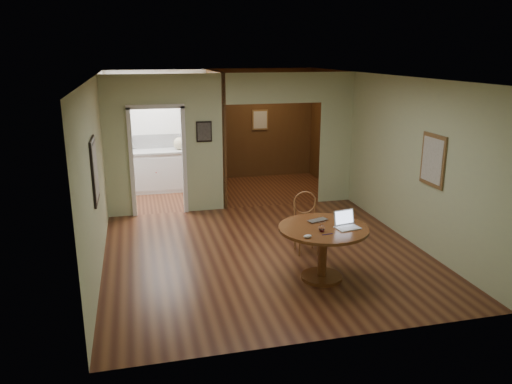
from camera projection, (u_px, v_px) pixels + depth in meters
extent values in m
plane|color=#411D12|center=(267.00, 254.00, 7.88)|extent=(5.00, 5.00, 0.00)
plane|color=silver|center=(268.00, 80.00, 7.15)|extent=(5.00, 5.00, 0.00)
plane|color=#B2BE93|center=(329.00, 226.00, 5.18)|extent=(5.00, 0.00, 5.00)
plane|color=#B2BE93|center=(94.00, 181.00, 6.95)|extent=(0.00, 5.00, 5.00)
plane|color=#B2BE93|center=(416.00, 163.00, 8.09)|extent=(0.00, 5.00, 5.00)
cube|color=#B2BE93|center=(117.00, 148.00, 9.34)|extent=(0.50, 2.70, 0.04)
cube|color=#B2BE93|center=(204.00, 144.00, 9.72)|extent=(0.80, 2.70, 0.04)
cube|color=#B2BE93|center=(336.00, 139.00, 10.34)|extent=(0.70, 2.70, 0.04)
plane|color=white|center=(159.00, 130.00, 11.41)|extent=(2.70, 0.00, 2.70)
plane|color=#361A0F|center=(260.00, 124.00, 12.45)|extent=(2.70, 0.00, 2.70)
cube|color=#361A0F|center=(214.00, 133.00, 10.98)|extent=(0.08, 2.50, 2.70)
cube|color=black|center=(94.00, 171.00, 6.91)|extent=(0.03, 0.70, 0.90)
cube|color=brown|center=(433.00, 160.00, 7.58)|extent=(0.03, 0.60, 0.80)
cube|color=black|center=(204.00, 132.00, 9.63)|extent=(0.30, 0.03, 0.40)
cube|color=silver|center=(260.00, 120.00, 12.41)|extent=(0.40, 0.03, 0.50)
cube|color=white|center=(160.00, 141.00, 11.47)|extent=(2.00, 0.02, 0.32)
cylinder|color=brown|center=(321.00, 277.00, 7.04)|extent=(0.58, 0.58, 0.05)
cylinder|color=brown|center=(322.00, 254.00, 6.94)|extent=(0.12, 0.12, 0.67)
cylinder|color=brown|center=(323.00, 228.00, 6.84)|extent=(1.24, 1.24, 0.04)
cylinder|color=olive|center=(307.00, 226.00, 7.86)|extent=(0.44, 0.44, 0.03)
cylinder|color=olive|center=(300.00, 243.00, 7.76)|extent=(0.03, 0.03, 0.44)
cylinder|color=olive|center=(318.00, 242.00, 7.81)|extent=(0.03, 0.03, 0.44)
cylinder|color=olive|center=(295.00, 236.00, 8.04)|extent=(0.03, 0.03, 0.44)
cylinder|color=olive|center=(313.00, 235.00, 8.09)|extent=(0.03, 0.03, 0.44)
cylinder|color=olive|center=(294.00, 213.00, 7.92)|extent=(0.03, 0.03, 0.35)
cylinder|color=olive|center=(315.00, 211.00, 7.98)|extent=(0.03, 0.03, 0.35)
torus|color=olive|center=(305.00, 202.00, 7.92)|extent=(0.38, 0.05, 0.38)
cube|color=silver|center=(348.00, 228.00, 6.79)|extent=(0.35, 0.27, 0.02)
cube|color=silver|center=(348.00, 228.00, 6.76)|extent=(0.28, 0.16, 0.00)
cube|color=silver|center=(344.00, 217.00, 6.88)|extent=(0.32, 0.11, 0.21)
cube|color=#8B98B2|center=(344.00, 217.00, 6.87)|extent=(0.28, 0.09, 0.17)
imported|color=#BABABF|center=(320.00, 221.00, 7.03)|extent=(0.34, 0.28, 0.02)
ellipsoid|color=silver|center=(308.00, 236.00, 6.43)|extent=(0.11, 0.07, 0.05)
cylinder|color=#0C0C54|center=(327.00, 234.00, 6.56)|extent=(0.15, 0.02, 0.01)
cube|color=white|center=(162.00, 171.00, 11.38)|extent=(2.00, 0.55, 0.90)
cube|color=beige|center=(161.00, 151.00, 11.25)|extent=(2.06, 0.60, 0.04)
sphere|color=#B20C0C|center=(156.00, 173.00, 11.06)|extent=(0.03, 0.03, 0.03)
sphere|color=#B20C0C|center=(201.00, 170.00, 11.29)|extent=(0.03, 0.03, 0.03)
ellipsoid|color=beige|center=(180.00, 143.00, 11.30)|extent=(0.31, 0.28, 0.28)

